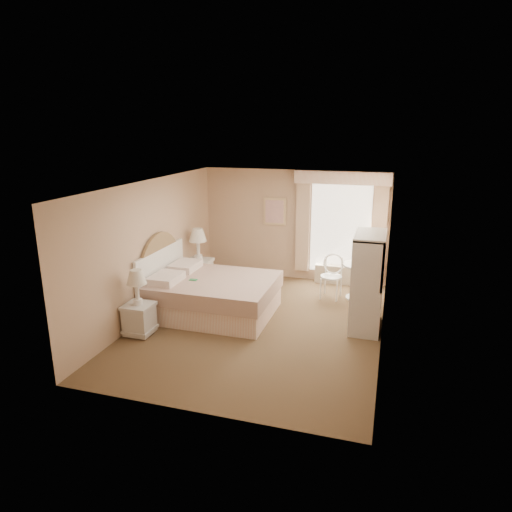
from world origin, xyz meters
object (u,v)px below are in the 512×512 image
(armoire, at_px, (367,289))
(round_table, at_px, (360,276))
(cafe_chair, at_px, (332,273))
(bed, at_px, (207,293))
(nightstand_far, at_px, (199,266))
(nightstand_near, at_px, (139,311))

(armoire, bearing_deg, round_table, 99.21)
(round_table, bearing_deg, cafe_chair, -173.56)
(bed, height_order, armoire, armoire)
(nightstand_far, xyz_separation_m, armoire, (3.65, -1.10, 0.22))
(round_table, bearing_deg, armoire, -80.79)
(nightstand_far, distance_m, armoire, 3.82)
(bed, relative_size, nightstand_far, 1.78)
(nightstand_far, relative_size, armoire, 0.76)
(bed, bearing_deg, round_table, 30.28)
(nightstand_far, bearing_deg, nightstand_near, -90.00)
(round_table, bearing_deg, nightstand_near, -140.92)
(bed, relative_size, round_table, 3.11)
(nightstand_far, height_order, armoire, armoire)
(cafe_chair, bearing_deg, bed, -138.12)
(cafe_chair, xyz_separation_m, armoire, (0.78, -1.31, 0.18))
(armoire, bearing_deg, nightstand_near, -158.94)
(cafe_chair, bearing_deg, round_table, 13.12)
(bed, height_order, cafe_chair, bed)
(bed, distance_m, round_table, 3.13)
(round_table, distance_m, armoire, 1.41)
(cafe_chair, height_order, armoire, armoire)
(cafe_chair, bearing_deg, armoire, -52.73)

